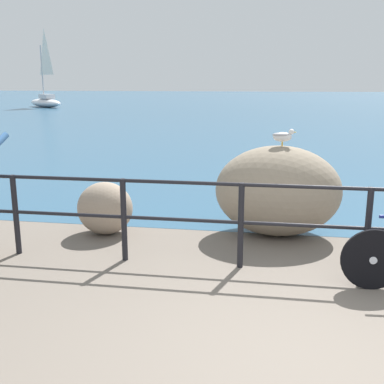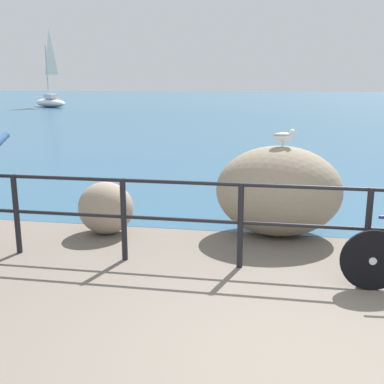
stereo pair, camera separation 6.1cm
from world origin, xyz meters
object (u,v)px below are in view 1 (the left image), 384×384
object	(u,v)px
seagull	(283,136)
sailboat	(46,99)
breakwater_boulder_main	(278,191)
breakwater_boulder_left	(105,208)

from	to	relation	value
seagull	sailboat	world-z (taller)	sailboat
sailboat	breakwater_boulder_main	bearing A→B (deg)	157.95
breakwater_boulder_left	sailboat	size ratio (longest dim) A/B	0.13
breakwater_boulder_main	seagull	xyz separation A→B (m)	(0.04, -0.01, 0.78)
breakwater_boulder_main	sailboat	xyz separation A→B (m)	(-18.33, 30.19, 0.07)
breakwater_boulder_left	breakwater_boulder_main	bearing A→B (deg)	8.54
sailboat	breakwater_boulder_left	bearing A→B (deg)	154.19
breakwater_boulder_main	seagull	world-z (taller)	seagull
breakwater_boulder_main	seagull	bearing A→B (deg)	-22.45
breakwater_boulder_left	seagull	bearing A→B (deg)	8.09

